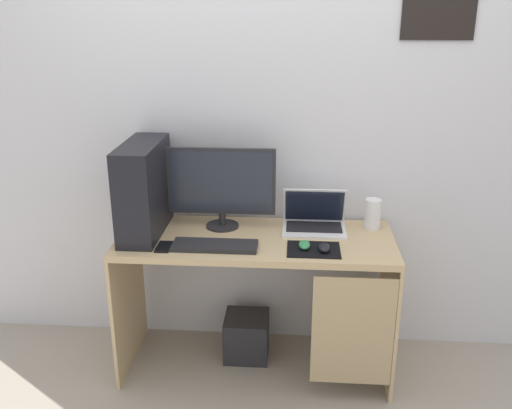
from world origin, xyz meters
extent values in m
plane|color=#9E9384|center=(0.00, 0.00, 0.00)|extent=(8.00, 8.00, 0.00)
cube|color=silver|center=(0.00, 0.33, 1.30)|extent=(4.00, 0.04, 2.60)
cube|color=black|center=(0.88, 0.30, 1.87)|extent=(0.36, 0.01, 0.26)
cube|color=tan|center=(0.00, 0.00, 0.76)|extent=(1.43, 0.57, 0.03)
cube|color=tan|center=(-0.70, 0.00, 0.37)|extent=(0.02, 0.57, 0.74)
cube|color=tan|center=(0.70, 0.00, 0.37)|extent=(0.02, 0.57, 0.74)
cube|color=tan|center=(0.49, -0.28, 0.41)|extent=(0.40, 0.01, 0.59)
cube|color=black|center=(-0.58, 0.03, 1.01)|extent=(0.18, 0.50, 0.48)
cylinder|color=#232326|center=(-0.19, 0.13, 0.78)|extent=(0.18, 0.18, 0.01)
cylinder|color=#232326|center=(-0.19, 0.13, 0.82)|extent=(0.04, 0.04, 0.07)
cube|color=#232326|center=(-0.19, 0.12, 1.04)|extent=(0.57, 0.02, 0.36)
cube|color=#232833|center=(-0.19, 0.11, 1.04)|extent=(0.54, 0.00, 0.33)
cube|color=white|center=(0.30, 0.11, 0.78)|extent=(0.34, 0.24, 0.01)
cube|color=black|center=(0.30, 0.13, 0.79)|extent=(0.30, 0.16, 0.00)
cube|color=white|center=(0.30, 0.19, 0.89)|extent=(0.34, 0.08, 0.21)
cube|color=black|center=(0.30, 0.18, 0.89)|extent=(0.31, 0.07, 0.18)
cylinder|color=white|center=(0.61, 0.17, 0.86)|extent=(0.08, 0.08, 0.16)
cube|color=#232326|center=(-0.19, -0.15, 0.79)|extent=(0.42, 0.14, 0.02)
cube|color=black|center=(0.29, -0.14, 0.78)|extent=(0.26, 0.20, 0.00)
ellipsoid|color=#338C4C|center=(0.25, -0.13, 0.80)|extent=(0.06, 0.10, 0.03)
ellipsoid|color=black|center=(0.34, -0.15, 0.80)|extent=(0.06, 0.10, 0.03)
cube|color=black|center=(-0.45, -0.17, 0.78)|extent=(0.07, 0.13, 0.01)
cube|color=#232326|center=(-0.06, 0.09, 0.12)|extent=(0.25, 0.25, 0.25)
camera|label=1|loc=(0.20, -2.67, 1.91)|focal=39.36mm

